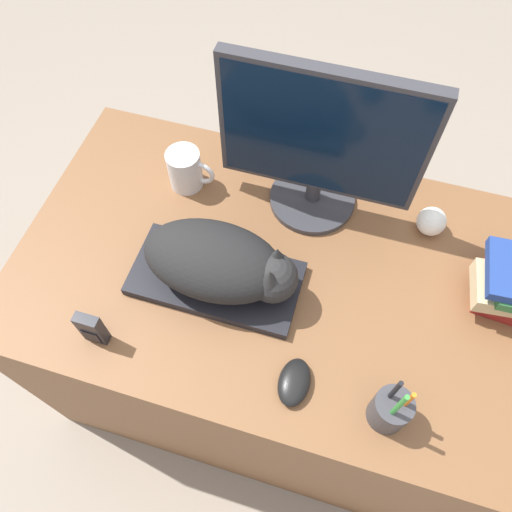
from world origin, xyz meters
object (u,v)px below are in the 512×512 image
object	(u,v)px
keyboard	(216,278)
cat	(222,263)
phone	(92,329)
monitor	(322,143)
baseball	(431,221)
pen_cup	(390,410)
coffee_mug	(186,170)
computer_mouse	(294,382)

from	to	relation	value
keyboard	cat	size ratio (longest dim) A/B	1.12
keyboard	phone	size ratio (longest dim) A/B	3.80
cat	monitor	xyz separation A→B (m)	(0.14, 0.28, 0.12)
baseball	pen_cup	bearing A→B (deg)	-93.37
keyboard	baseball	xyz separation A→B (m)	(0.45, 0.28, 0.02)
cat	pen_cup	bearing A→B (deg)	-25.43
pen_cup	cat	bearing A→B (deg)	154.57
keyboard	coffee_mug	world-z (taller)	coffee_mug
keyboard	computer_mouse	distance (m)	0.29
monitor	pen_cup	size ratio (longest dim) A/B	2.32
cat	monitor	bearing A→B (deg)	63.72
keyboard	monitor	size ratio (longest dim) A/B	0.84
baseball	computer_mouse	bearing A→B (deg)	-115.08
monitor	cat	bearing A→B (deg)	-116.28
monitor	computer_mouse	bearing A→B (deg)	-81.41
keyboard	computer_mouse	bearing A→B (deg)	-38.18
computer_mouse	pen_cup	size ratio (longest dim) A/B	0.52
monitor	computer_mouse	size ratio (longest dim) A/B	4.45
coffee_mug	cat	bearing A→B (deg)	-53.88
cat	monitor	world-z (taller)	monitor
keyboard	cat	bearing A→B (deg)	-0.00
monitor	baseball	world-z (taller)	monitor
coffee_mug	pen_cup	distance (m)	0.73
keyboard	phone	xyz separation A→B (m)	(-0.20, -0.20, 0.04)
keyboard	monitor	world-z (taller)	monitor
phone	cat	bearing A→B (deg)	42.90
computer_mouse	baseball	distance (m)	0.51
monitor	pen_cup	distance (m)	0.56
cat	computer_mouse	world-z (taller)	cat
cat	coffee_mug	xyz separation A→B (m)	(-0.18, 0.25, -0.04)
coffee_mug	baseball	xyz separation A→B (m)	(0.61, 0.03, -0.02)
monitor	coffee_mug	bearing A→B (deg)	-173.84
monitor	baseball	xyz separation A→B (m)	(0.29, -0.00, -0.18)
baseball	phone	world-z (taller)	phone
pen_cup	coffee_mug	bearing A→B (deg)	142.93
pen_cup	phone	xyz separation A→B (m)	(-0.62, -0.01, 0.00)
monitor	pen_cup	world-z (taller)	monitor
monitor	coffee_mug	world-z (taller)	monitor
keyboard	monitor	distance (m)	0.38
baseball	monitor	bearing A→B (deg)	179.63
pen_cup	phone	bearing A→B (deg)	-178.73
cat	baseball	distance (m)	0.52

